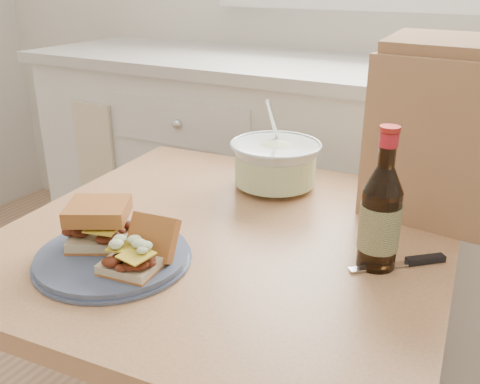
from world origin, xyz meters
The scene contains 9 objects.
cabinet_run centered at (0.00, 1.70, 0.47)m, with size 2.50×0.64×0.94m.
dining_table centered at (0.04, 0.81, 0.62)m, with size 0.96×0.96×0.73m.
plate centered at (-0.08, 0.60, 0.74)m, with size 0.28×0.28×0.02m, color #44516E.
sandwich_left centered at (-0.12, 0.62, 0.79)m, with size 0.15×0.14×0.08m.
sandwich_right centered at (-0.01, 0.59, 0.78)m, with size 0.10×0.14×0.08m.
coleslaw_bowl centered at (0.02, 1.08, 0.79)m, with size 0.22×0.22×0.22m.
beer_bottle centered at (0.34, 0.83, 0.83)m, with size 0.07×0.07×0.26m.
knife centered at (0.40, 0.87, 0.74)m, with size 0.15×0.14×0.01m.
paper_bag centered at (0.38, 1.10, 0.90)m, with size 0.26×0.17×0.34m, color #A26F4E.
Camera 1 is at (0.55, -0.03, 1.22)m, focal length 40.00 mm.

